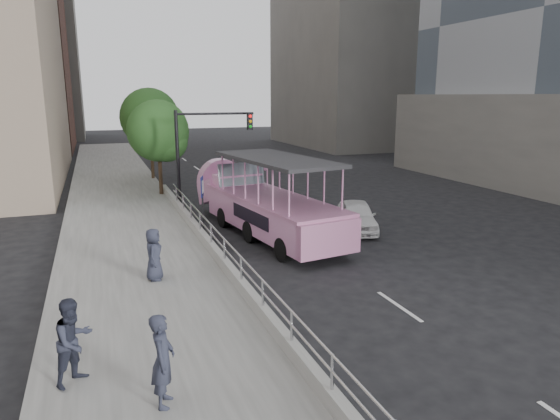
% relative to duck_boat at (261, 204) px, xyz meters
% --- Properties ---
extents(ground, '(160.00, 160.00, 0.00)m').
position_rel_duck_boat_xyz_m(ground, '(0.20, -6.98, -1.29)').
color(ground, black).
extents(sidewalk, '(5.50, 80.00, 0.30)m').
position_rel_duck_boat_xyz_m(sidewalk, '(-5.55, 3.02, -1.14)').
color(sidewalk, '#A2A29D').
rests_on(sidewalk, ground).
extents(kerb_wall, '(0.24, 30.00, 0.36)m').
position_rel_duck_boat_xyz_m(kerb_wall, '(-2.92, -4.98, -0.81)').
color(kerb_wall, '#AEAEA9').
rests_on(kerb_wall, sidewalk).
extents(guardrail, '(0.07, 22.00, 0.71)m').
position_rel_duck_boat_xyz_m(guardrail, '(-2.92, -4.98, -0.15)').
color(guardrail, '#B5B6BA').
rests_on(guardrail, kerb_wall).
extents(duck_boat, '(4.01, 10.71, 3.47)m').
position_rel_duck_boat_xyz_m(duck_boat, '(0.00, 0.00, 0.00)').
color(duck_boat, black).
rests_on(duck_boat, ground).
extents(car, '(2.86, 4.20, 1.33)m').
position_rel_duck_boat_xyz_m(car, '(4.09, -1.18, -0.62)').
color(car, white).
rests_on(car, ground).
extents(pedestrian_near, '(0.60, 0.75, 1.80)m').
position_rel_duck_boat_xyz_m(pedestrian_near, '(-5.80, -11.83, -0.09)').
color(pedestrian_near, '#292C3C').
rests_on(pedestrian_near, sidewalk).
extents(pedestrian_mid, '(1.09, 1.08, 1.78)m').
position_rel_duck_boat_xyz_m(pedestrian_mid, '(-7.35, -10.46, -0.10)').
color(pedestrian_mid, '#292C3C').
rests_on(pedestrian_mid, sidewalk).
extents(pedestrian_far, '(0.71, 0.91, 1.64)m').
position_rel_duck_boat_xyz_m(pedestrian_far, '(-5.21, -5.15, -0.17)').
color(pedestrian_far, '#292C3C').
rests_on(pedestrian_far, sidewalk).
extents(parking_sign, '(0.23, 0.57, 2.65)m').
position_rel_duck_boat_xyz_m(parking_sign, '(-2.60, -0.05, 0.38)').
color(parking_sign, black).
rests_on(parking_sign, ground).
extents(traffic_signal, '(4.20, 0.32, 5.20)m').
position_rel_duck_boat_xyz_m(traffic_signal, '(-1.51, 5.51, 2.21)').
color(traffic_signal, black).
rests_on(traffic_signal, ground).
extents(street_tree_near, '(3.52, 3.52, 5.72)m').
position_rel_duck_boat_xyz_m(street_tree_near, '(-3.11, 8.94, 2.53)').
color(street_tree_near, '#3B2B1A').
rests_on(street_tree_near, ground).
extents(street_tree_far, '(3.97, 3.97, 6.45)m').
position_rel_duck_boat_xyz_m(street_tree_far, '(-2.91, 14.94, 3.02)').
color(street_tree_far, '#3B2B1A').
rests_on(street_tree_far, ground).
extents(midrise_stone_a, '(20.00, 20.00, 32.00)m').
position_rel_duck_boat_xyz_m(midrise_stone_a, '(26.20, 35.02, 14.71)').
color(midrise_stone_a, gray).
rests_on(midrise_stone_a, ground).
extents(midrise_stone_b, '(16.00, 14.00, 20.00)m').
position_rel_duck_boat_xyz_m(midrise_stone_b, '(-15.80, 57.02, 8.71)').
color(midrise_stone_b, gray).
rests_on(midrise_stone_b, ground).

